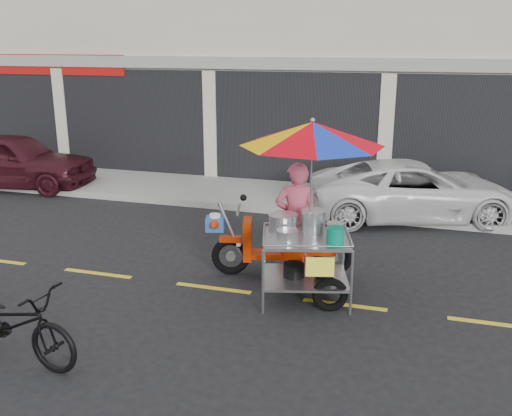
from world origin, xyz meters
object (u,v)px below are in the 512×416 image
(near_bicycle, at_px, (12,323))
(food_vendor_rig, at_px, (304,183))
(maroon_sedan, at_px, (12,160))
(white_pickup, at_px, (415,190))

(near_bicycle, bearing_deg, food_vendor_rig, -36.53)
(food_vendor_rig, bearing_deg, near_bicycle, -147.79)
(maroon_sedan, xyz_separation_m, food_vendor_rig, (8.41, -4.01, 0.94))
(near_bicycle, xyz_separation_m, food_vendor_rig, (2.78, 2.98, 1.17))
(near_bicycle, height_order, food_vendor_rig, food_vendor_rig)
(white_pickup, bearing_deg, maroon_sedan, 74.59)
(maroon_sedan, distance_m, white_pickup, 9.93)
(white_pickup, height_order, food_vendor_rig, food_vendor_rig)
(maroon_sedan, distance_m, near_bicycle, 8.98)
(white_pickup, xyz_separation_m, near_bicycle, (-4.29, -7.17, -0.12))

